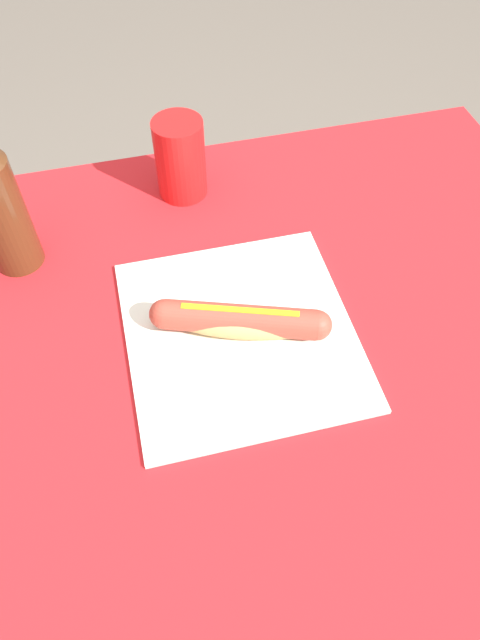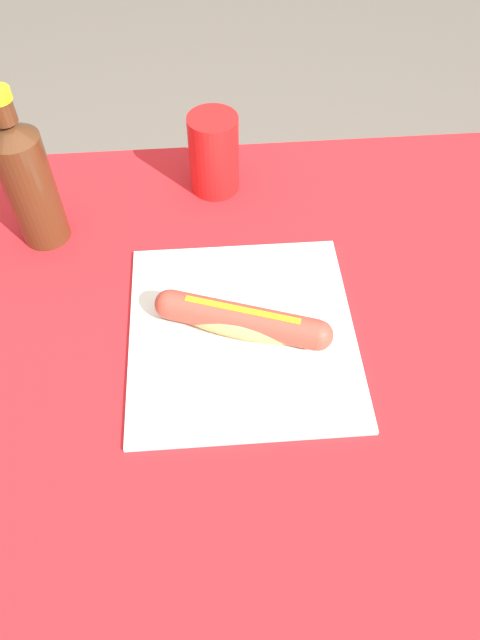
% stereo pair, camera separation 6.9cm
% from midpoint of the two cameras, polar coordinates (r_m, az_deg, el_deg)
% --- Properties ---
extents(ground_plane, '(6.00, 6.00, 0.00)m').
position_cam_midpoint_polar(ground_plane, '(1.37, -2.78, -21.31)').
color(ground_plane, '#6B6056').
rests_on(ground_plane, ground).
extents(dining_table, '(1.10, 0.85, 0.73)m').
position_cam_midpoint_polar(dining_table, '(0.81, -4.42, -9.74)').
color(dining_table, brown).
rests_on(dining_table, ground).
extents(paper_wrapper, '(0.28, 0.30, 0.01)m').
position_cam_midpoint_polar(paper_wrapper, '(0.72, -2.77, -1.49)').
color(paper_wrapper, silver).
rests_on(paper_wrapper, dining_table).
extents(hot_dog, '(0.21, 0.10, 0.04)m').
position_cam_midpoint_polar(hot_dog, '(0.69, -2.85, -0.25)').
color(hot_dog, tan).
rests_on(hot_dog, paper_wrapper).
extents(drinking_cup, '(0.07, 0.07, 0.12)m').
position_cam_midpoint_polar(drinking_cup, '(0.88, -8.34, 15.56)').
color(drinking_cup, red).
rests_on(drinking_cup, dining_table).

